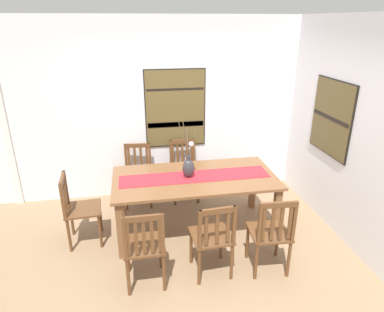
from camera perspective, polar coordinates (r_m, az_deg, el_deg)
ground_plane at (r=4.21m, az=2.17°, el=-16.89°), size 6.40×6.40×0.03m
wall_back at (r=5.27m, az=-1.91°, el=7.91°), size 6.40×0.12×2.70m
wall_side at (r=4.31m, az=27.45°, el=2.22°), size 0.12×6.40×2.70m
door_frame_reveal at (r=5.54m, az=-28.57°, el=2.37°), size 0.10×0.04×2.04m
dining_table at (r=4.35m, az=0.47°, el=-4.65°), size 2.06×1.02×0.77m
table_runner at (r=4.30m, az=0.48°, el=-3.46°), size 1.89×0.36×0.01m
centerpiece_vase at (r=4.23m, az=-0.57°, el=-1.70°), size 0.24×0.30×0.75m
chair_0 at (r=5.25m, az=-1.39°, el=-2.05°), size 0.43×0.43×0.91m
chair_1 at (r=4.42m, az=-18.51°, el=-8.29°), size 0.44×0.44×0.91m
chair_2 at (r=5.18m, az=-9.01°, el=-2.77°), size 0.45×0.45×0.90m
chair_3 at (r=3.70m, az=3.49°, el=-13.42°), size 0.45×0.45×0.91m
chair_4 at (r=3.59m, az=-8.01°, el=-14.66°), size 0.42×0.42×0.92m
chair_5 at (r=3.83m, az=13.13°, el=-12.42°), size 0.45×0.45×0.94m
painting_on_back_wall at (r=5.19m, az=-2.81°, el=7.95°), size 0.92×0.05×1.18m
painting_on_side_wall at (r=4.76m, az=22.41°, el=5.94°), size 0.05×0.86×0.97m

